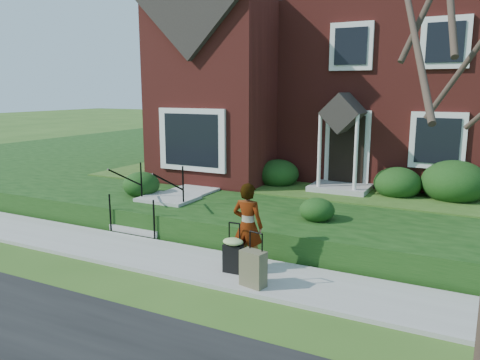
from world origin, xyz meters
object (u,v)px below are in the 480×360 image
Objects in this scene: suitcase_black at (233,253)px; woman at (248,226)px; suitcase_olive at (253,268)px; front_steps at (158,209)px.

woman is at bearing 64.16° from suitcase_black.
suitcase_black is 0.72m from suitcase_olive.
front_steps is 2.14× the size of suitcase_black.
woman is (3.34, -1.63, 0.43)m from front_steps.
suitcase_black is at bearing 159.41° from suitcase_olive.
suitcase_olive is at bearing 121.23° from woman.
front_steps reaches higher than suitcase_olive.
woman is at bearing 135.24° from suitcase_olive.
front_steps reaches higher than suitcase_black.
suitcase_black is at bearing -31.52° from front_steps.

